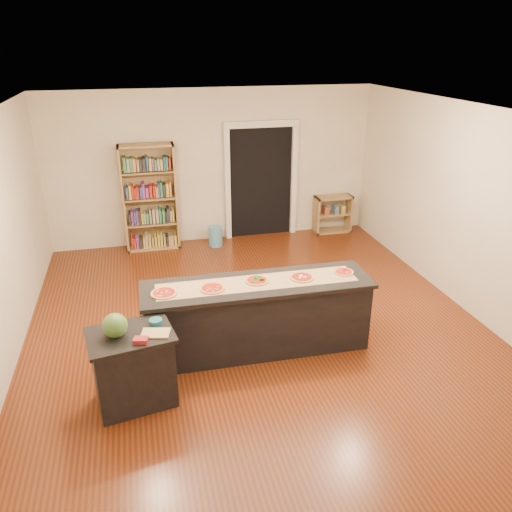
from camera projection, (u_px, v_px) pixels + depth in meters
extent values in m
cube|color=beige|center=(260.00, 232.00, 6.07)|extent=(6.00, 7.00, 2.80)
cube|color=#5E2810|center=(260.00, 331.00, 6.62)|extent=(6.00, 7.00, 0.01)
cube|color=white|center=(260.00, 114.00, 5.51)|extent=(6.00, 7.00, 0.01)
cube|color=black|center=(261.00, 183.00, 9.51)|extent=(1.20, 0.02, 2.10)
cube|color=silver|center=(228.00, 185.00, 9.32)|extent=(0.10, 0.08, 2.10)
cube|color=silver|center=(294.00, 181.00, 9.61)|extent=(0.10, 0.08, 2.10)
cube|color=silver|center=(261.00, 124.00, 9.03)|extent=(1.40, 0.08, 0.12)
cube|color=black|center=(258.00, 318.00, 6.09)|extent=(2.67, 0.67, 0.86)
cube|color=black|center=(258.00, 285.00, 5.91)|extent=(2.75, 0.74, 0.05)
cube|color=black|center=(134.00, 370.00, 5.18)|extent=(0.77, 0.55, 0.80)
cube|color=black|center=(130.00, 335.00, 5.02)|extent=(0.85, 0.62, 0.04)
cube|color=#A2804E|center=(150.00, 198.00, 8.90)|extent=(0.96, 0.34, 1.91)
cube|color=#A2804E|center=(333.00, 214.00, 9.92)|extent=(0.74, 0.32, 0.74)
cylinder|color=#508FB3|center=(215.00, 236.00, 9.30)|extent=(0.26, 0.26, 0.37)
cube|color=#9F7752|center=(258.00, 283.00, 5.91)|extent=(2.39, 0.48, 0.00)
sphere|color=#144214|center=(115.00, 325.00, 4.92)|extent=(0.25, 0.25, 0.25)
cube|color=tan|center=(156.00, 333.00, 5.00)|extent=(0.32, 0.25, 0.02)
cube|color=maroon|center=(141.00, 340.00, 4.85)|extent=(0.16, 0.13, 0.05)
cylinder|color=#195966|center=(156.00, 322.00, 5.17)|extent=(0.14, 0.14, 0.05)
cylinder|color=#BA9347|center=(164.00, 293.00, 5.64)|extent=(0.29, 0.29, 0.02)
cylinder|color=#A5190C|center=(164.00, 292.00, 5.63)|extent=(0.24, 0.24, 0.00)
cylinder|color=#BA9347|center=(212.00, 288.00, 5.75)|extent=(0.29, 0.29, 0.02)
cylinder|color=#A5190C|center=(212.00, 288.00, 5.74)|extent=(0.24, 0.24, 0.00)
cylinder|color=#BA9347|center=(257.00, 281.00, 5.93)|extent=(0.30, 0.30, 0.02)
cylinder|color=#A5190C|center=(257.00, 280.00, 5.93)|extent=(0.24, 0.24, 0.00)
cylinder|color=#BA9347|center=(302.00, 277.00, 6.01)|extent=(0.28, 0.28, 0.02)
cylinder|color=#A5190C|center=(302.00, 277.00, 6.01)|extent=(0.23, 0.23, 0.00)
cylinder|color=#BA9347|center=(344.00, 272.00, 6.15)|extent=(0.27, 0.27, 0.02)
cylinder|color=#A5190C|center=(344.00, 271.00, 6.15)|extent=(0.22, 0.22, 0.00)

